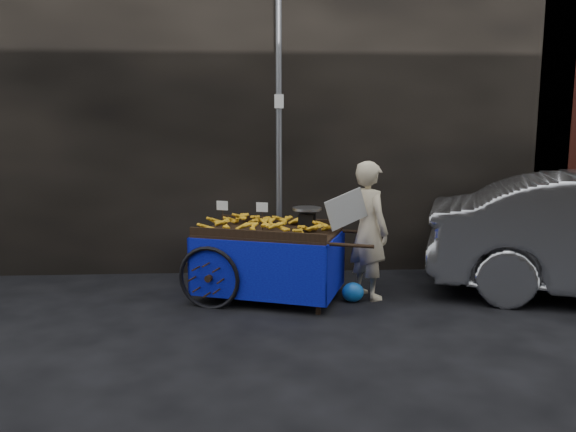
{
  "coord_description": "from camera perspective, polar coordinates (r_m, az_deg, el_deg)",
  "views": [
    {
      "loc": [
        -0.03,
        -6.27,
        2.08
      ],
      "look_at": [
        0.37,
        0.5,
        0.99
      ],
      "focal_mm": 35.0,
      "sensor_mm": 36.0,
      "label": 1
    }
  ],
  "objects": [
    {
      "name": "building_wall",
      "position": [
        8.89,
        -0.71,
        11.84
      ],
      "size": [
        13.5,
        2.0,
        5.0
      ],
      "color": "black",
      "rests_on": "ground"
    },
    {
      "name": "plastic_bag",
      "position": [
        6.79,
        6.61,
        -7.7
      ],
      "size": [
        0.26,
        0.21,
        0.24
      ],
      "primitive_type": "ellipsoid",
      "color": "blue",
      "rests_on": "ground"
    },
    {
      "name": "vendor",
      "position": [
        6.84,
        8.16,
        -1.41
      ],
      "size": [
        0.91,
        0.73,
        1.67
      ],
      "rotation": [
        0.0,
        0.0,
        2.07
      ],
      "color": "beige",
      "rests_on": "ground"
    },
    {
      "name": "ground",
      "position": [
        6.6,
        -3.01,
        -9.23
      ],
      "size": [
        80.0,
        80.0,
        0.0
      ],
      "primitive_type": "plane",
      "color": "black",
      "rests_on": "ground"
    },
    {
      "name": "street_pole",
      "position": [
        7.57,
        -0.93,
        8.58
      ],
      "size": [
        0.12,
        0.1,
        4.0
      ],
      "color": "slate",
      "rests_on": "ground"
    },
    {
      "name": "banana_cart",
      "position": [
        6.75,
        -2.34,
        -2.21
      ],
      "size": [
        2.44,
        1.68,
        1.22
      ],
      "rotation": [
        0.0,
        0.0,
        -0.34
      ],
      "color": "black",
      "rests_on": "ground"
    }
  ]
}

